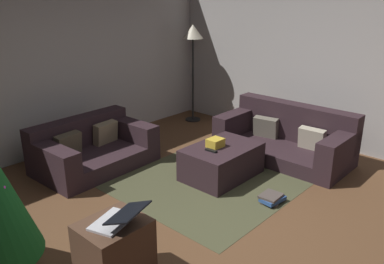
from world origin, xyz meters
name	(u,v)px	position (x,y,z in m)	size (l,w,h in m)	color
ground_plane	(209,233)	(0.00, 0.00, 0.00)	(6.40, 6.40, 0.00)	brown
rear_partition	(37,66)	(0.00, 3.14, 1.30)	(6.40, 0.12, 2.60)	#BCB7B2
corner_partition	(350,63)	(3.14, 0.00, 1.30)	(0.12, 6.40, 2.60)	#B5B0AB
couch_left	(91,148)	(0.17, 2.24, 0.25)	(1.56, 1.00, 0.64)	#2D1E23
couch_right	(287,138)	(2.26, 0.43, 0.28)	(0.92, 1.86, 0.74)	#2D1E23
ottoman	(222,161)	(1.10, 0.71, 0.21)	(0.99, 0.67, 0.41)	#2D1E23
gift_box	(215,143)	(1.04, 0.77, 0.47)	(0.20, 0.17, 0.11)	gold
tv_remote	(211,151)	(0.88, 0.71, 0.42)	(0.05, 0.16, 0.02)	black
side_table	(115,253)	(-1.05, 0.11, 0.28)	(0.52, 0.44, 0.57)	#4C3323
laptop	(118,218)	(-1.03, 0.05, 0.62)	(0.45, 0.47, 0.17)	silver
book_stack	(272,199)	(0.95, -0.14, 0.05)	(0.30, 0.24, 0.10)	#4C423D
corner_lamp	(193,39)	(2.63, 2.59, 1.48)	(0.36, 0.36, 1.74)	black
area_rug	(221,176)	(1.10, 0.71, 0.00)	(2.60, 2.00, 0.01)	#43442C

